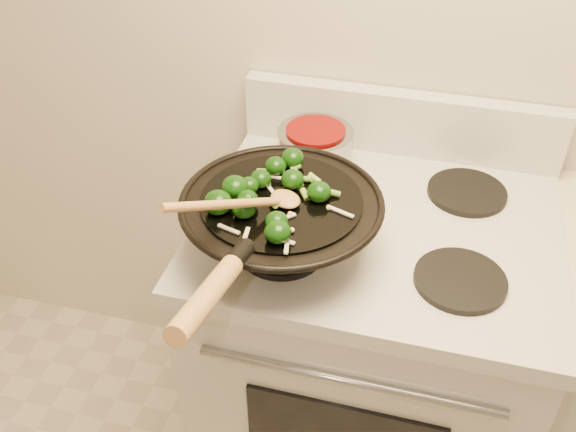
# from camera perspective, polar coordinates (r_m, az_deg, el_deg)

# --- Properties ---
(stove) EXTENTS (0.78, 0.67, 1.08)m
(stove) POSITION_cam_1_polar(r_m,az_deg,el_deg) (1.73, 6.80, -12.09)
(stove) COLOR silver
(stove) RESTS_ON ground
(wok) EXTENTS (0.40, 0.67, 0.24)m
(wok) POSITION_cam_1_polar(r_m,az_deg,el_deg) (1.27, -0.65, -0.55)
(wok) COLOR black
(wok) RESTS_ON stove
(stirfry) EXTENTS (0.28, 0.30, 0.05)m
(stirfry) POSITION_cam_1_polar(r_m,az_deg,el_deg) (1.23, -2.04, 2.11)
(stirfry) COLOR black
(stirfry) RESTS_ON wok
(wooden_spoon) EXTENTS (0.20, 0.26, 0.13)m
(wooden_spoon) POSITION_cam_1_polar(r_m,az_deg,el_deg) (1.17, -3.13, 1.26)
(wooden_spoon) COLOR #B78548
(wooden_spoon) RESTS_ON wok
(saucepan) EXTENTS (0.18, 0.29, 0.11)m
(saucepan) POSITION_cam_1_polar(r_m,az_deg,el_deg) (1.52, 2.41, 5.95)
(saucepan) COLOR #92959A
(saucepan) RESTS_ON stove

